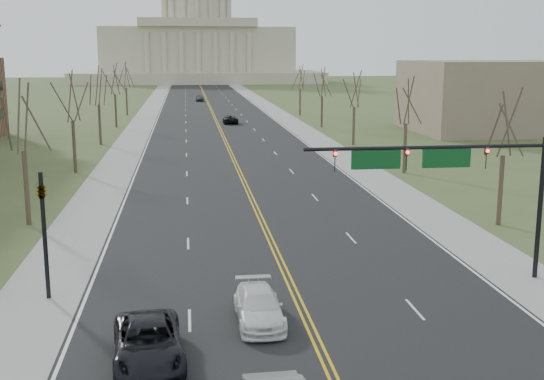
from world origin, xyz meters
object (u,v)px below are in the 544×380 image
object	(u,v)px
signal_mast	(445,168)
car_sb_outer_lead	(148,343)
signal_left	(44,221)
car_far_sb	(200,98)
car_far_nb	(230,119)
car_sb_inner_second	(259,307)

from	to	relation	value
signal_mast	car_sb_outer_lead	xyz separation A→B (m)	(-13.97, -7.33, -4.99)
signal_mast	signal_left	world-z (taller)	signal_mast
car_sb_outer_lead	car_far_sb	bearing A→B (deg)	82.97
car_far_sb	car_far_nb	bearing A→B (deg)	-89.11
signal_mast	car_far_sb	distance (m)	128.55
signal_mast	car_far_sb	xyz separation A→B (m)	(-9.16, 128.13, -5.03)
car_far_nb	signal_mast	bearing A→B (deg)	93.37
car_sb_outer_lead	signal_mast	bearing A→B (deg)	22.70
signal_left	car_sb_outer_lead	size ratio (longest dim) A/B	1.10
signal_mast	car_sb_inner_second	xyz separation A→B (m)	(-9.52, -4.05, -5.07)
signal_mast	car_sb_outer_lead	bearing A→B (deg)	-152.31
car_far_nb	car_far_sb	size ratio (longest dim) A/B	1.15
signal_left	car_far_sb	bearing A→B (deg)	85.63
car_sb_outer_lead	car_far_nb	size ratio (longest dim) A/B	1.12
car_sb_inner_second	car_sb_outer_lead	bearing A→B (deg)	-144.25
signal_left	car_sb_inner_second	xyz separation A→B (m)	(9.43, -4.05, -3.02)
signal_mast	car_far_nb	xyz separation A→B (m)	(-5.37, 77.70, -5.07)
signal_left	car_sb_inner_second	world-z (taller)	signal_left
signal_mast	car_far_nb	size ratio (longest dim) A/B	2.49
signal_left	car_far_nb	bearing A→B (deg)	80.09
car_sb_outer_lead	signal_left	bearing A→B (deg)	119.16
car_sb_outer_lead	car_far_sb	distance (m)	135.54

